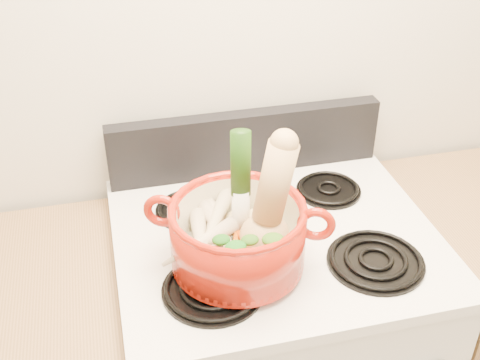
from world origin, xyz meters
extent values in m
cube|color=beige|center=(0.00, 1.75, 1.30)|extent=(3.50, 0.02, 2.60)
cube|color=silver|center=(0.00, 1.40, 0.93)|extent=(0.78, 0.67, 0.03)
cube|color=black|center=(0.00, 1.70, 1.04)|extent=(0.76, 0.05, 0.18)
cylinder|color=black|center=(-0.19, 1.24, 0.96)|extent=(0.22, 0.22, 0.02)
cylinder|color=black|center=(0.19, 1.24, 0.96)|extent=(0.22, 0.22, 0.02)
cylinder|color=black|center=(-0.19, 1.54, 0.96)|extent=(0.17, 0.17, 0.02)
cylinder|color=black|center=(0.19, 1.54, 0.96)|extent=(0.17, 0.17, 0.02)
cylinder|color=#9C180A|center=(-0.12, 1.30, 1.04)|extent=(0.39, 0.39, 0.15)
torus|color=#9C180A|center=(-0.28, 1.36, 1.09)|extent=(0.08, 0.05, 0.08)
torus|color=#9C180A|center=(0.04, 1.24, 1.09)|extent=(0.08, 0.05, 0.08)
cylinder|color=white|center=(-0.10, 1.35, 1.14)|extent=(0.05, 0.05, 0.29)
ellipsoid|color=tan|center=(-0.09, 1.38, 1.02)|extent=(0.10, 0.08, 0.05)
cone|color=beige|center=(-0.18, 1.31, 1.02)|extent=(0.12, 0.24, 0.06)
cone|color=beige|center=(-0.20, 1.31, 1.03)|extent=(0.06, 0.20, 0.06)
cone|color=beige|center=(-0.15, 1.34, 1.04)|extent=(0.09, 0.21, 0.06)
cone|color=beige|center=(-0.21, 1.30, 1.04)|extent=(0.19, 0.11, 0.06)
cone|color=beige|center=(-0.16, 1.38, 1.04)|extent=(0.05, 0.19, 0.05)
cone|color=beige|center=(-0.16, 1.36, 1.05)|extent=(0.15, 0.21, 0.06)
cone|color=red|center=(-0.12, 1.26, 1.01)|extent=(0.03, 0.14, 0.04)
cone|color=#BB4D09|center=(-0.14, 1.27, 1.02)|extent=(0.09, 0.13, 0.04)
cone|color=orange|center=(-0.10, 1.27, 1.03)|extent=(0.09, 0.19, 0.05)
cone|color=orange|center=(-0.14, 1.25, 1.03)|extent=(0.06, 0.15, 0.04)
camera|label=1|loc=(-0.36, 0.30, 1.86)|focal=45.00mm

